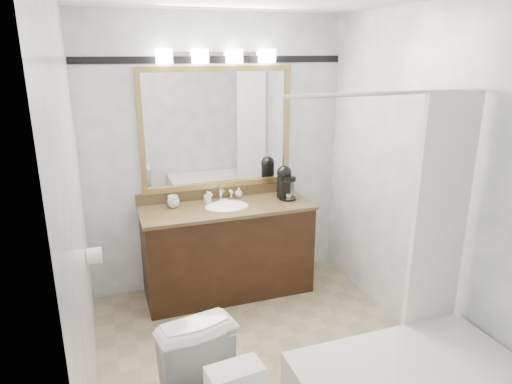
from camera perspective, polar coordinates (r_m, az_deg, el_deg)
room at (r=3.03m, az=1.48°, el=-0.51°), size 2.42×2.62×2.52m
vanity at (r=4.22m, az=-3.57°, el=-7.00°), size 1.53×0.58×0.97m
mirror at (r=4.16m, az=-4.86°, el=7.87°), size 1.40×0.04×1.10m
vanity_light_bar at (r=4.06m, az=-4.89°, el=16.61°), size 1.02×0.14×0.12m
accent_stripe at (r=4.12m, az=-5.12°, el=16.15°), size 2.40×0.01×0.06m
tp_roll at (r=3.67m, az=-19.57°, el=-7.50°), size 0.11×0.12×0.12m
tissue_box at (r=2.12m, az=-2.66°, el=-22.15°), size 0.25×0.16×0.10m
coffee_maker at (r=4.25m, az=3.58°, el=1.30°), size 0.16×0.20×0.31m
cup_left at (r=4.08m, az=-10.29°, el=-1.37°), size 0.12×0.12×0.08m
cup_right at (r=4.15m, az=-10.34°, el=-1.02°), size 0.10×0.10×0.09m
soap_bottle_a at (r=4.15m, az=-6.09°, el=-0.64°), size 0.07×0.07×0.11m
soap_bottle_b at (r=4.30m, az=-2.18°, el=-0.05°), size 0.09×0.09×0.09m
soap_bar at (r=4.18m, az=-4.07°, el=-1.11°), size 0.08×0.05×0.02m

